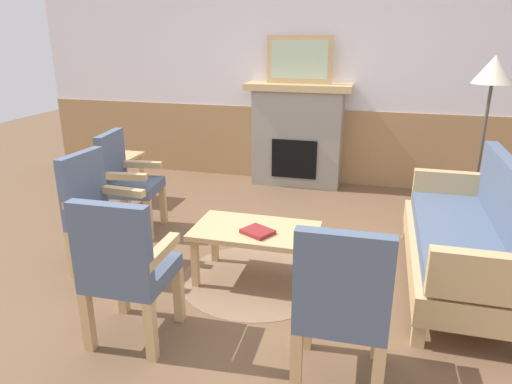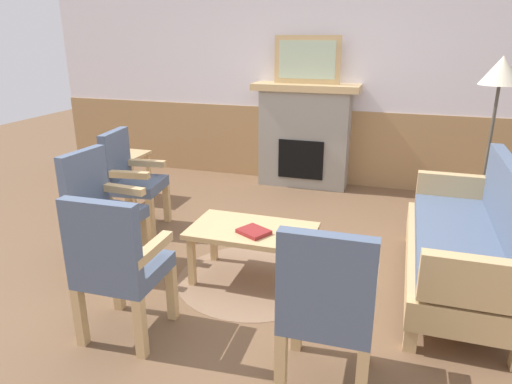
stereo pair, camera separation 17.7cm
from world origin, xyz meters
name	(u,v)px [view 1 (the left image)]	position (x,y,z in m)	size (l,w,h in m)	color
ground_plane	(245,267)	(0.00, 0.00, 0.00)	(14.00, 14.00, 0.00)	brown
wall_back	(302,79)	(0.00, 2.60, 1.31)	(7.20, 0.14, 2.70)	white
fireplace	(297,134)	(0.00, 2.35, 0.65)	(1.30, 0.44, 1.28)	gray
framed_picture	(300,60)	(0.00, 2.35, 1.56)	(0.80, 0.04, 0.56)	tan
couch	(465,239)	(1.69, 0.14, 0.40)	(0.70, 1.80, 0.98)	tan
coffee_table	(256,235)	(0.14, -0.18, 0.39)	(0.96, 0.56, 0.44)	tan
round_rug	(256,279)	(0.14, -0.18, 0.00)	(1.20, 1.20, 0.01)	#896B51
book_on_table	(258,232)	(0.18, -0.26, 0.46)	(0.22, 0.18, 0.03)	maroon
armchair_near_fireplace	(126,178)	(-1.33, 0.46, 0.54)	(0.54, 0.54, 0.98)	tan
armchair_by_window_left	(99,208)	(-1.13, -0.32, 0.54)	(0.51, 0.51, 0.98)	tan
armchair_front_left	(342,300)	(0.88, -1.19, 0.54)	(0.49, 0.49, 0.98)	tan
armchair_front_center	(125,265)	(-0.42, -1.13, 0.54)	(0.49, 0.49, 0.98)	tan
side_table	(119,165)	(-1.85, 1.19, 0.43)	(0.44, 0.44, 0.55)	tan
floor_lamp_by_couch	(492,81)	(1.94, 1.34, 1.45)	(0.36, 0.36, 1.68)	#332D28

